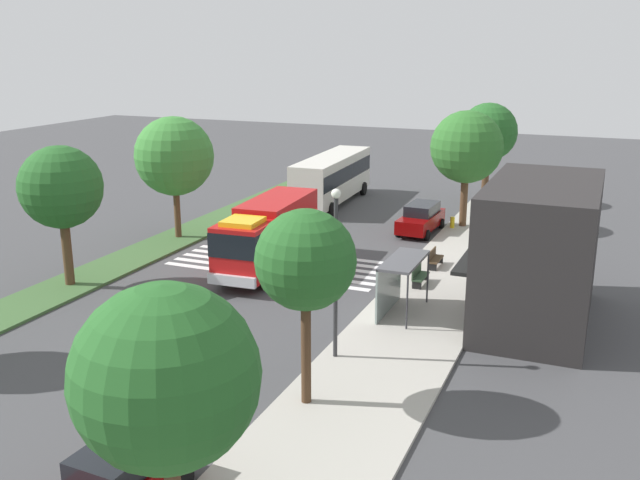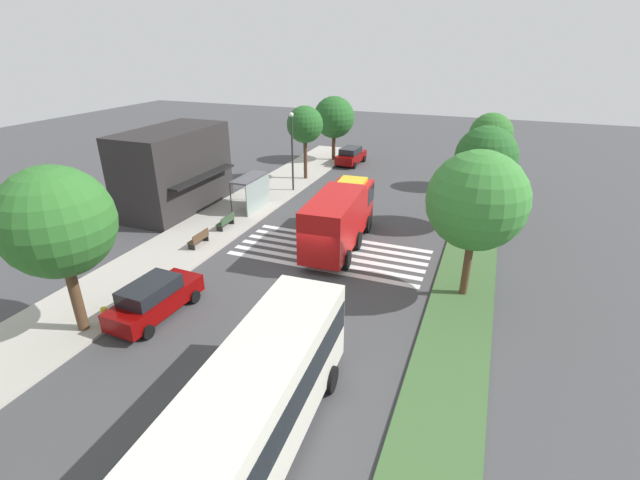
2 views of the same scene
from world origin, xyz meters
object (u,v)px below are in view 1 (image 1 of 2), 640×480
transit_bus (332,176)px  median_tree_far_west (174,156)px  street_lamp (336,260)px  sidewalk_tree_far_west (488,132)px  parked_car_west (421,218)px  bench_near_shelter (419,275)px  sidewalk_tree_west (467,147)px  sidewalk_tree_far_east (166,377)px  fire_truck (267,234)px  sidewalk_tree_east (306,261)px  parked_car_mid (119,479)px  fire_hydrant (452,222)px  median_tree_west (61,188)px  bus_stop_shelter (396,274)px  bench_west_of_shelter (434,258)px

transit_bus → median_tree_far_west: (12.67, -5.06, 2.95)m
street_lamp → sidewalk_tree_far_west: sidewalk_tree_far_west is taller
parked_car_west → median_tree_far_west: bearing=-59.1°
bench_near_shelter → street_lamp: (9.28, -0.80, 3.33)m
sidewalk_tree_west → sidewalk_tree_far_east: bearing=0.0°
fire_truck → bench_near_shelter: 8.18m
sidewalk_tree_far_east → median_tree_far_west: bearing=-146.8°
parked_car_west → transit_bus: size_ratio=0.44×
parked_car_west → sidewalk_tree_far_east: size_ratio=0.75×
street_lamp → sidewalk_tree_far_east: sidewalk_tree_far_east is taller
fire_truck → median_tree_far_west: (-3.57, -7.82, 3.05)m
street_lamp → sidewalk_tree_east: 3.83m
parked_car_mid → fire_hydrant: 31.40m
median_tree_far_west → fire_truck: bearing=65.5°
median_tree_west → sidewalk_tree_far_west: bearing=149.9°
bus_stop_shelter → sidewalk_tree_east: size_ratio=0.54×
bus_stop_shelter → sidewalk_tree_far_west: bearing=-179.1°
bench_near_shelter → sidewalk_tree_west: 13.19m
sidewalk_tree_far_east → median_tree_far_west: (-23.64, -15.45, 0.53)m
sidewalk_tree_far_west → bench_west_of_shelter: bearing=1.3°
sidewalk_tree_far_east → parked_car_west: bearing=-175.9°
bench_near_shelter → bench_west_of_shelter: same height
sidewalk_tree_far_west → sidewalk_tree_west: bearing=0.0°
sidewalk_tree_far_west → median_tree_west: (26.65, -15.45, -0.31)m
bench_west_of_shelter → median_tree_far_west: bearing=-89.9°
bench_near_shelter → sidewalk_tree_far_east: (20.58, -0.40, 3.94)m
street_lamp → fire_hydrant: bearing=-179.7°
median_tree_far_west → fire_hydrant: size_ratio=10.40×
fire_truck → sidewalk_tree_far_west: 22.30m
fire_truck → sidewalk_tree_far_east: 21.62m
bus_stop_shelter → sidewalk_tree_far_west: size_ratio=0.48×
sidewalk_tree_east → street_lamp: bearing=-173.7°
bench_west_of_shelter → median_tree_west: median_tree_west is taller
sidewalk_tree_east → bus_stop_shelter: bearing=177.5°
sidewalk_tree_far_west → parked_car_mid: bearing=-3.1°
parked_car_mid → sidewalk_tree_west: size_ratio=0.62×
fire_truck → median_tree_far_west: 9.12m
sidewalk_tree_far_west → fire_hydrant: sidewalk_tree_far_west is taller
parked_car_west → median_tree_west: size_ratio=0.71×
fire_truck → bench_west_of_shelter: size_ratio=5.62×
parked_car_mid → bench_west_of_shelter: parked_car_mid is taller
bus_stop_shelter → street_lamp: bearing=-8.4°
street_lamp → sidewalk_tree_far_east: 11.32m
bus_stop_shelter → street_lamp: (5.28, -0.78, 2.04)m
bench_west_of_shelter → sidewalk_tree_west: sidewalk_tree_west is taller
median_tree_far_west → median_tree_west: 9.52m
parked_car_west → median_tree_far_west: size_ratio=0.67×
bus_stop_shelter → sidewalk_tree_far_west: 24.42m
sidewalk_tree_far_west → sidewalk_tree_east: bearing=0.0°
street_lamp → median_tree_west: median_tree_west is taller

